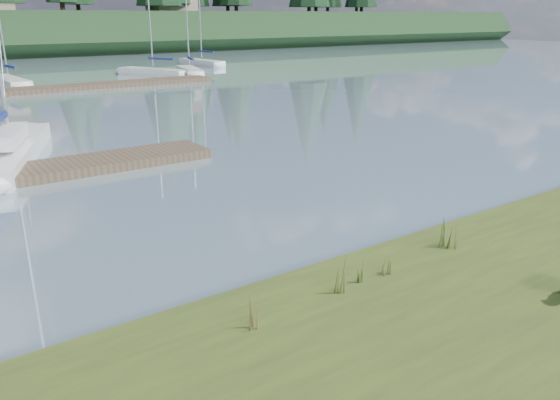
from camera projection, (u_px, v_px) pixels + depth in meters
sailboat_main at (10, 145)px, 19.38m from camera, size 4.74×9.00×12.86m
dock_far at (24, 91)px, 35.33m from camera, size 26.00×2.20×0.30m
sailboat_bg_2 at (6, 80)px, 39.22m from camera, size 2.09×7.24×10.81m
sailboat_bg_3 at (147, 71)px, 45.56m from camera, size 4.61×7.24×10.91m
sailboat_bg_4 at (188, 70)px, 46.44m from camera, size 3.17×6.94×10.21m
sailboat_bg_5 at (199, 62)px, 54.73m from camera, size 2.21×7.00×9.97m
weed_0 at (343, 277)px, 9.13m from camera, size 0.17×0.14×0.70m
weed_1 at (360, 272)px, 9.56m from camera, size 0.17×0.14×0.44m
weed_2 at (443, 234)px, 10.99m from camera, size 0.17×0.14×0.66m
weed_3 at (253, 313)px, 8.11m from camera, size 0.17×0.14×0.58m
weed_4 at (386, 266)px, 9.80m from camera, size 0.17×0.14×0.42m
weed_5 at (453, 238)px, 10.93m from camera, size 0.17×0.14×0.51m
mud_lip at (265, 297)px, 9.67m from camera, size 60.00×0.50×0.14m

